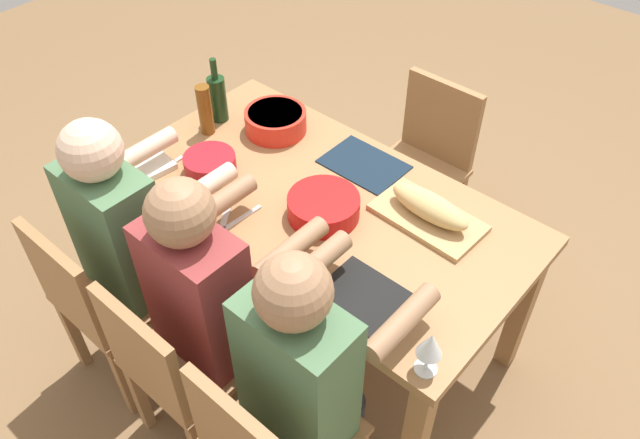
% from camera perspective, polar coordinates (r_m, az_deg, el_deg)
% --- Properties ---
extents(ground_plane, '(8.00, 8.00, 0.00)m').
position_cam_1_polar(ground_plane, '(2.91, 0.00, -8.98)').
color(ground_plane, brown).
extents(dining_table, '(1.60, 0.85, 0.74)m').
position_cam_1_polar(dining_table, '(2.42, 0.00, 0.29)').
color(dining_table, '#9E7044').
rests_on(dining_table, ground_plane).
extents(chair_far_right, '(0.40, 0.40, 0.85)m').
position_cam_1_polar(chair_far_right, '(2.50, -19.41, -6.78)').
color(chair_far_right, '#9E7044').
rests_on(chair_far_right, ground_plane).
extents(diner_far_right, '(0.41, 0.53, 1.20)m').
position_cam_1_polar(diner_far_right, '(2.40, -17.08, -1.06)').
color(diner_far_right, '#2D2D38').
rests_on(diner_far_right, ground_plane).
extents(diner_far_left, '(0.41, 0.53, 1.20)m').
position_cam_1_polar(diner_far_left, '(1.93, -1.24, -13.40)').
color(diner_far_left, '#2D2D38').
rests_on(diner_far_left, ground_plane).
extents(chair_far_center, '(0.40, 0.40, 0.85)m').
position_cam_1_polar(chair_far_center, '(2.24, -13.03, -12.77)').
color(chair_far_center, '#9E7044').
rests_on(chair_far_center, ground_plane).
extents(diner_far_center, '(0.41, 0.53, 1.20)m').
position_cam_1_polar(diner_far_center, '(2.13, -10.13, -6.62)').
color(diner_far_center, '#2D2D38').
rests_on(diner_far_center, ground_plane).
extents(chair_near_center, '(0.40, 0.40, 0.85)m').
position_cam_1_polar(chair_near_center, '(3.00, 9.51, 5.45)').
color(chair_near_center, '#9E7044').
rests_on(chair_near_center, ground_plane).
extents(serving_bowl_greens, '(0.26, 0.26, 0.09)m').
position_cam_1_polar(serving_bowl_greens, '(2.68, -4.07, 9.03)').
color(serving_bowl_greens, red).
rests_on(serving_bowl_greens, dining_table).
extents(serving_bowl_fruit, '(0.20, 0.20, 0.08)m').
position_cam_1_polar(serving_bowl_fruit, '(2.49, -9.99, 5.08)').
color(serving_bowl_fruit, '#B21923').
rests_on(serving_bowl_fruit, dining_table).
extents(serving_bowl_salad, '(0.26, 0.26, 0.08)m').
position_cam_1_polar(serving_bowl_salad, '(2.26, 0.33, 1.28)').
color(serving_bowl_salad, red).
rests_on(serving_bowl_salad, dining_table).
extents(cutting_board, '(0.41, 0.24, 0.02)m').
position_cam_1_polar(cutting_board, '(2.30, 9.78, 0.17)').
color(cutting_board, tan).
rests_on(cutting_board, dining_table).
extents(bread_loaf, '(0.32, 0.12, 0.09)m').
position_cam_1_polar(bread_loaf, '(2.27, 9.95, 1.18)').
color(bread_loaf, tan).
rests_on(bread_loaf, cutting_board).
extents(wine_bottle, '(0.08, 0.08, 0.29)m').
position_cam_1_polar(wine_bottle, '(2.75, -9.31, 10.91)').
color(wine_bottle, '#193819').
rests_on(wine_bottle, dining_table).
extents(beer_bottle, '(0.06, 0.06, 0.22)m').
position_cam_1_polar(beer_bottle, '(2.67, -10.41, 9.79)').
color(beer_bottle, brown).
rests_on(beer_bottle, dining_table).
extents(wine_glass, '(0.08, 0.08, 0.17)m').
position_cam_1_polar(wine_glass, '(1.80, 9.99, -11.27)').
color(wine_glass, silver).
rests_on(wine_glass, dining_table).
extents(fork_far_right, '(0.02, 0.17, 0.01)m').
position_cam_1_polar(fork_far_right, '(2.57, -13.84, 4.65)').
color(fork_far_right, silver).
rests_on(fork_far_right, dining_table).
extents(placemat_far_left, '(0.32, 0.23, 0.01)m').
position_cam_1_polar(placemat_far_left, '(2.03, 4.45, -7.32)').
color(placemat_far_left, black).
rests_on(placemat_far_left, dining_table).
extents(fork_far_center, '(0.03, 0.17, 0.01)m').
position_cam_1_polar(fork_far_center, '(2.30, -7.04, 0.19)').
color(fork_far_center, silver).
rests_on(fork_far_center, dining_table).
extents(placemat_near_center, '(0.32, 0.23, 0.01)m').
position_cam_1_polar(placemat_near_center, '(2.52, 4.02, 5.05)').
color(placemat_near_center, '#142333').
rests_on(placemat_near_center, dining_table).
extents(carving_knife, '(0.16, 0.20, 0.01)m').
position_cam_1_polar(carving_knife, '(2.33, -8.49, 0.71)').
color(carving_knife, silver).
rests_on(carving_knife, dining_table).
extents(napkin_stack, '(0.16, 0.16, 0.02)m').
position_cam_1_polar(napkin_stack, '(2.58, -14.94, 4.80)').
color(napkin_stack, white).
rests_on(napkin_stack, dining_table).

